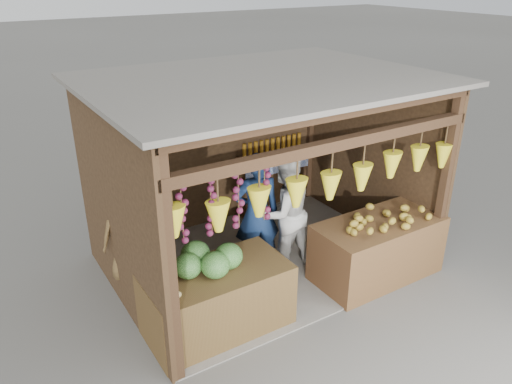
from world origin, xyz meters
TOP-DOWN VIEW (x-y plane):
  - ground at (0.00, 0.00)m, footprint 80.00×80.00m
  - stall_structure at (-0.03, -0.04)m, footprint 4.30×3.30m
  - back_shelf at (1.05, 1.28)m, footprint 1.25×0.32m
  - counter_left at (-1.21, -0.96)m, footprint 1.65×0.85m
  - counter_right at (1.15, -1.13)m, footprint 1.76×0.85m
  - stool at (-1.86, 0.19)m, footprint 0.31×0.31m
  - man_standing at (-0.16, -0.13)m, footprint 0.72×0.56m
  - woman_standing at (0.20, -0.26)m, footprint 0.84×0.66m
  - vendor_seated at (-1.86, 0.19)m, footprint 0.64×0.48m
  - melon_pile at (-1.29, -0.93)m, footprint 1.00×0.50m
  - tanfruit_pile at (-1.89, -1.06)m, footprint 0.34×0.40m
  - mango_pile at (1.14, -1.18)m, footprint 1.40×0.64m

SIDE VIEW (x-z plane):
  - ground at x=0.00m, z-range 0.00..0.00m
  - stool at x=-1.86m, z-range 0.00..0.29m
  - counter_left at x=-1.21m, z-range 0.00..0.79m
  - counter_right at x=1.15m, z-range 0.00..0.83m
  - woman_standing at x=0.20m, z-range 0.00..1.70m
  - tanfruit_pile at x=-1.89m, z-range 0.79..0.92m
  - man_standing at x=-0.16m, z-range 0.00..1.74m
  - back_shelf at x=1.05m, z-range 0.21..1.54m
  - vendor_seated at x=-1.86m, z-range 0.29..1.48m
  - mango_pile at x=1.14m, z-range 0.83..1.05m
  - melon_pile at x=-1.29m, z-range 0.79..1.11m
  - stall_structure at x=-0.03m, z-range 0.34..3.00m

